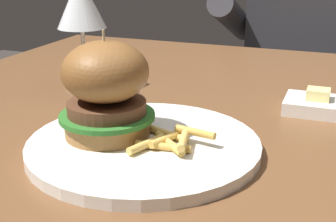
{
  "coord_description": "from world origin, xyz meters",
  "views": [
    {
      "loc": [
        0.15,
        -0.67,
        0.98
      ],
      "look_at": [
        -0.04,
        -0.17,
        0.78
      ],
      "focal_mm": 50.0,
      "sensor_mm": 36.0,
      "label": 1
    }
  ],
  "objects_px": {
    "main_plate": "(144,145)",
    "butter_dish": "(317,105)",
    "diner_person": "(308,91)",
    "wine_glass": "(81,4)",
    "burger_sandwich": "(106,89)"
  },
  "relations": [
    {
      "from": "main_plate",
      "to": "butter_dish",
      "type": "relative_size",
      "value": 2.99
    },
    {
      "from": "diner_person",
      "to": "wine_glass",
      "type": "bearing_deg",
      "value": -114.49
    },
    {
      "from": "butter_dish",
      "to": "diner_person",
      "type": "xyz_separation_m",
      "value": [
        -0.06,
        0.71,
        -0.19
      ]
    },
    {
      "from": "wine_glass",
      "to": "butter_dish",
      "type": "height_order",
      "value": "wine_glass"
    },
    {
      "from": "main_plate",
      "to": "burger_sandwich",
      "type": "relative_size",
      "value": 2.16
    },
    {
      "from": "burger_sandwich",
      "to": "wine_glass",
      "type": "height_order",
      "value": "wine_glass"
    },
    {
      "from": "wine_glass",
      "to": "butter_dish",
      "type": "distance_m",
      "value": 0.41
    },
    {
      "from": "burger_sandwich",
      "to": "butter_dish",
      "type": "height_order",
      "value": "burger_sandwich"
    },
    {
      "from": "burger_sandwich",
      "to": "wine_glass",
      "type": "bearing_deg",
      "value": 126.5
    },
    {
      "from": "wine_glass",
      "to": "main_plate",
      "type": "bearing_deg",
      "value": -45.76
    },
    {
      "from": "main_plate",
      "to": "burger_sandwich",
      "type": "height_order",
      "value": "burger_sandwich"
    },
    {
      "from": "main_plate",
      "to": "butter_dish",
      "type": "height_order",
      "value": "butter_dish"
    },
    {
      "from": "butter_dish",
      "to": "burger_sandwich",
      "type": "bearing_deg",
      "value": -136.79
    },
    {
      "from": "burger_sandwich",
      "to": "main_plate",
      "type": "bearing_deg",
      "value": -0.46
    },
    {
      "from": "wine_glass",
      "to": "diner_person",
      "type": "bearing_deg",
      "value": 65.51
    }
  ]
}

